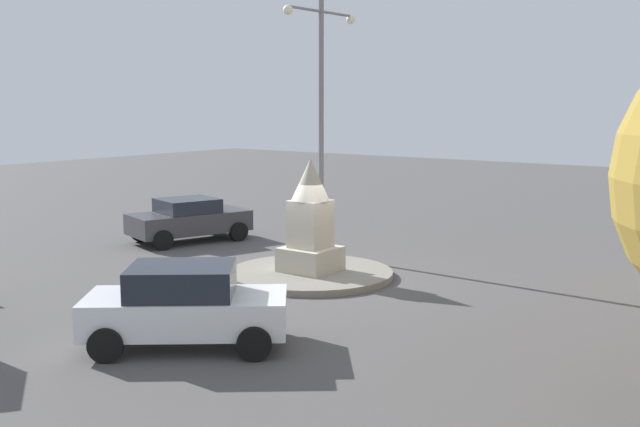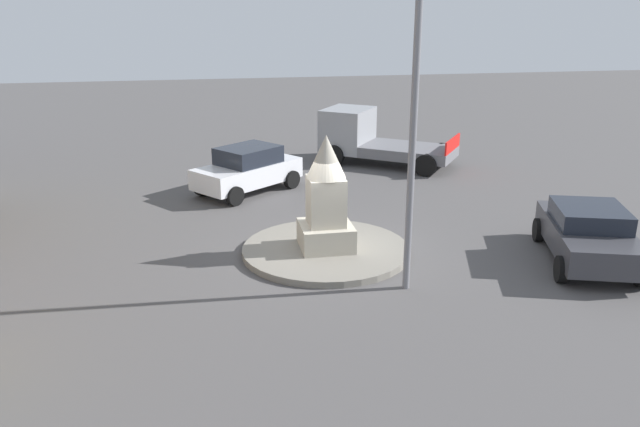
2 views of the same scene
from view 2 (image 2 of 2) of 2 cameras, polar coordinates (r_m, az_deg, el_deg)
name	(u,v)px [view 2 (image 2 of 2)]	position (r m, az deg, el deg)	size (l,w,h in m)	color
ground_plane	(326,253)	(16.71, 0.53, -3.59)	(80.00, 80.00, 0.00)	#4F4C4C
traffic_island	(326,250)	(16.67, 0.53, -3.32)	(4.41, 4.41, 0.17)	gray
monument	(326,199)	(16.19, 0.54, 1.35)	(1.35, 1.35, 3.00)	#B2AA99
streetlamp	(415,85)	(13.59, 8.60, 11.37)	(3.35, 0.28, 7.67)	slate
car_dark_grey_far_side	(588,233)	(17.31, 23.02, -1.66)	(4.26, 2.95, 1.45)	#38383D
car_white_near_island	(248,169)	(21.97, -6.54, 4.02)	(3.67, 4.02, 1.59)	silver
truck_grey_approaching	(369,138)	(25.94, 4.47, 6.81)	(4.83, 5.55, 2.15)	gray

